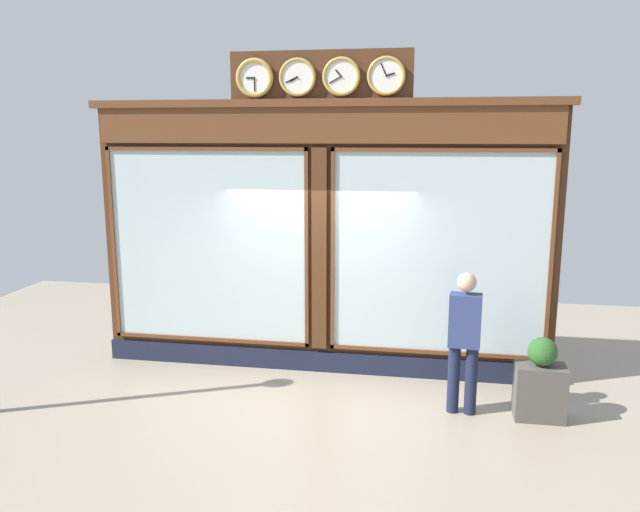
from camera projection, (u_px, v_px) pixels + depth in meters
The scene contains 5 objects.
ground_plane at pixel (270, 479), 5.93m from camera, with size 14.00×14.00×0.00m, color gray.
shop_facade at pixel (322, 236), 8.39m from camera, with size 6.27×0.42×4.27m.
pedestrian at pixel (464, 337), 7.16m from camera, with size 0.38×0.26×1.69m.
planter_box at pixel (540, 392), 7.14m from camera, with size 0.56×0.36×0.64m, color #4C4742.
planter_shrub at pixel (543, 352), 7.04m from camera, with size 0.33×0.33×0.33m, color #285623.
Camera 1 is at (-1.39, 8.04, 3.24)m, focal length 34.94 mm.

